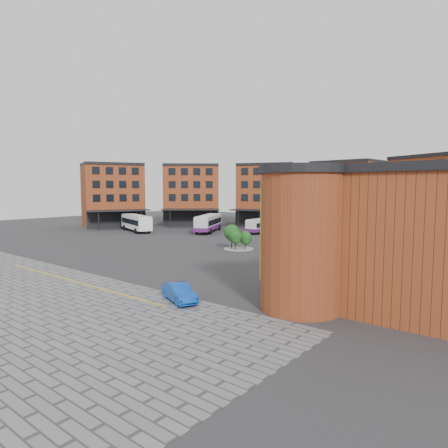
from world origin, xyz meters
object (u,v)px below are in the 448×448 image
Objects in this scene: bus_b at (209,223)px; bus_e at (385,234)px; bus_c at (264,225)px; bus_d at (308,228)px; bus_a at (136,222)px; tree_island at (237,237)px; blue_car at (179,293)px; bus_f at (406,243)px.

bus_b is 33.77m from bus_e.
bus_c is 10.27m from bus_d.
bus_a reaches higher than bus_e.
tree_island reaches higher than bus_e.
bus_a reaches higher than bus_c.
tree_island is 0.43× the size of bus_c.
blue_car is at bearing -62.18° from tree_island.
tree_island reaches higher than blue_car.
blue_car is at bearing -44.52° from bus_d.
bus_c is at bearing -34.89° from bus_a.
bus_f is 2.65× the size of blue_car.
tree_island reaches higher than bus_f.
bus_c is (21.51, 14.89, -0.44)m from bus_a.
bus_d is 22.13m from bus_f.
bus_d is (19.61, 5.16, -0.21)m from bus_b.
bus_b reaches higher than blue_car.
bus_c is at bearing 48.71° from blue_car.
blue_car is (31.11, -38.64, -1.14)m from bus_b.
bus_c is at bearing -136.72° from bus_e.
bus_d is at bearing -141.56° from bus_f.
bus_a is 1.00× the size of bus_b.
tree_island is 22.80m from bus_c.
bus_a is 2.78× the size of blue_car.
bus_d is (10.22, -1.03, 0.09)m from bus_c.
blue_car is (-8.02, -33.38, -1.02)m from bus_f.
bus_e is at bearing -19.68° from bus_b.
tree_island reaches higher than bus_c.
bus_d reaches higher than bus_e.
tree_island reaches higher than bus_d.
bus_b is 1.28× the size of bus_e.
blue_car is (12.62, -23.92, -1.18)m from tree_island.
bus_a is 47.47m from bus_e.
bus_d is 1.11× the size of bus_e.
tree_island is 24.36m from bus_e.
blue_car is (-2.36, -43.13, -0.90)m from bus_e.
tree_island is 0.38× the size of bus_f.
bus_b reaches higher than bus_d.
bus_c is 0.97× the size of bus_d.
tree_island is 0.46× the size of bus_e.
bus_b reaches higher than bus_c.
bus_a is 1.05× the size of bus_f.
bus_f is at bearing -34.99° from bus_b.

